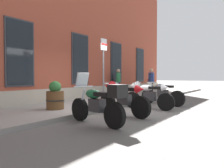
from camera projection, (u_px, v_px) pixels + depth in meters
ground_plane at (113, 110)px, 8.10m from camera, size 140.00×140.00×0.00m
sidewalk at (81, 105)px, 8.95m from camera, size 29.62×3.09×0.13m
lane_stripe at (207, 119)px, 6.34m from camera, size 29.62×0.12×0.01m
brick_pub_facade at (11, 24)px, 11.43m from camera, size 23.62×6.48×7.90m
motorcycle_green_touring at (99, 103)px, 5.52m from camera, size 0.81×1.96×1.32m
motorcycle_red_sport at (121, 97)px, 6.91m from camera, size 0.73×2.04×1.07m
motorcycle_white_sport at (147, 94)px, 8.26m from camera, size 0.62×1.99×1.05m
motorcycle_grey_naked at (161, 94)px, 9.50m from camera, size 0.78×2.11×0.98m
pedestrian_striped_shirt at (118, 80)px, 13.45m from camera, size 0.62×0.39×1.56m
pedestrian_blue_top at (151, 80)px, 13.11m from camera, size 0.49×0.54×1.58m
parking_sign at (104, 62)px, 8.62m from camera, size 0.36×0.07×2.58m
barrel_planter at (55, 97)px, 7.40m from camera, size 0.61×0.61×0.94m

